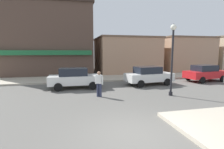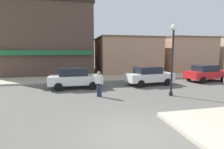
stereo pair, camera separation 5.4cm
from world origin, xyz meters
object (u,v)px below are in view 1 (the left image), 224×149
(parked_car_third, at_px, (205,73))
(pedestrian_crossing_near, at_px, (99,83))
(parked_car_nearest, at_px, (75,78))
(lamp_post, at_px, (173,49))
(parked_car_second, at_px, (149,75))

(parked_car_third, relative_size, pedestrian_crossing_near, 2.59)
(parked_car_nearest, xyz_separation_m, parked_car_third, (12.17, 0.42, 0.00))
(lamp_post, distance_m, parked_car_second, 4.31)
(pedestrian_crossing_near, bearing_deg, parked_car_third, 17.56)
(parked_car_nearest, relative_size, parked_car_second, 0.96)
(parked_car_nearest, bearing_deg, parked_car_third, 1.98)
(lamp_post, xyz_separation_m, parked_car_nearest, (-5.96, 3.75, -2.15))
(parked_car_second, bearing_deg, pedestrian_crossing_near, -147.84)
(parked_car_second, relative_size, pedestrian_crossing_near, 2.59)
(parked_car_nearest, height_order, pedestrian_crossing_near, pedestrian_crossing_near)
(parked_car_second, xyz_separation_m, pedestrian_crossing_near, (-4.73, -2.97, 0.06))
(parked_car_nearest, distance_m, pedestrian_crossing_near, 3.30)
(lamp_post, bearing_deg, parked_car_nearest, 147.81)
(lamp_post, xyz_separation_m, parked_car_second, (0.18, 3.74, -2.15))
(parked_car_third, distance_m, pedestrian_crossing_near, 11.29)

